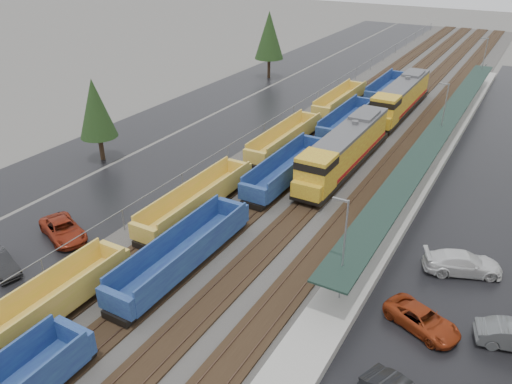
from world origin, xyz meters
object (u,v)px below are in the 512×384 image
parked_car_west_c (63,230)px  parked_car_east_b (422,320)px  well_string_yellow (198,201)px  well_string_blue (243,206)px  parked_car_east_c (463,263)px  locomotive_trail (400,98)px  locomotive_lead (344,150)px

parked_car_west_c → parked_car_east_b: (27.79, 3.80, -0.07)m
well_string_yellow → parked_car_west_c: size_ratio=15.50×
well_string_blue → parked_car_east_c: bearing=3.9°
parked_car_east_c → parked_car_east_b: bearing=148.6°
well_string_blue → parked_car_east_c: well_string_blue is taller
locomotive_trail → well_string_yellow: locomotive_trail is taller
well_string_blue → parked_car_east_c: (17.90, 1.22, -0.43)m
parked_car_east_c → locomotive_lead: bearing=26.2°
well_string_yellow → parked_car_east_b: 21.38m
locomotive_lead → locomotive_trail: 21.00m
well_string_blue → well_string_yellow: bearing=-164.0°
well_string_yellow → parked_car_east_c: 22.03m
well_string_yellow → well_string_blue: size_ratio=0.84×
locomotive_trail → well_string_blue: (-4.00, -34.35, -1.21)m
parked_car_east_c → well_string_blue: bearing=71.2°
locomotive_lead → locomotive_trail: same height
well_string_blue → parked_car_east_b: well_string_blue is taller
locomotive_lead → parked_car_east_c: (13.90, -12.13, -1.64)m
locomotive_trail → parked_car_east_c: (13.90, -33.13, -1.64)m
well_string_yellow → parked_car_east_b: (20.77, -5.03, -0.50)m
well_string_yellow → parked_car_west_c: 11.29m
locomotive_trail → parked_car_east_b: (12.77, -40.53, -1.77)m
well_string_yellow → parked_car_east_c: well_string_yellow is taller
locomotive_lead → locomotive_trail: bearing=90.0°
locomotive_lead → parked_car_west_c: (-15.03, -23.33, -1.69)m
locomotive_trail → well_string_blue: 34.60m
locomotive_trail → parked_car_east_b: locomotive_trail is taller
locomotive_trail → well_string_blue: size_ratio=0.20×
well_string_yellow → well_string_blue: 4.16m
locomotive_trail → parked_car_west_c: locomotive_trail is taller
parked_car_west_c → well_string_yellow: bearing=-17.0°
well_string_blue → locomotive_trail: bearing=83.4°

